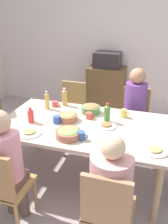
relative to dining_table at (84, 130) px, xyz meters
name	(u,v)px	position (x,y,z in m)	size (l,w,h in m)	color
ground_plane	(84,177)	(0.00, 0.00, -0.68)	(6.34, 6.34, 0.00)	#A18F91
wall_back	(121,43)	(0.00, 2.36, 0.62)	(5.52, 0.12, 2.60)	silver
dining_table	(84,130)	(0.00, 0.00, 0.00)	(1.93, 1.09, 0.75)	#C5B09D
chair_1	(2,185)	(-0.48, -0.92, -0.16)	(0.40, 0.40, 0.90)	#AE8249
person_1	(5,159)	(-0.48, -0.83, 0.06)	(0.32, 0.32, 1.21)	brown
chair_2	(72,108)	(-0.48, 0.92, -0.16)	(0.40, 0.40, 0.90)	tan
chair_4	(134,115)	(0.48, 0.92, -0.16)	(0.40, 0.40, 0.90)	#B48949
person_4	(135,103)	(0.48, 0.83, 0.06)	(0.30, 0.30, 1.23)	#322955
chair_5	(108,210)	(0.48, -0.92, -0.16)	(0.40, 0.40, 0.90)	#AB7647
person_5	(111,184)	(0.48, -0.83, 0.02)	(0.34, 0.34, 1.14)	brown
plate_0	(155,150)	(0.79, -0.34, 0.09)	(0.25, 0.25, 0.04)	white
plate_1	(29,132)	(-0.49, -0.38, 0.09)	(0.26, 0.26, 0.04)	white
plate_2	(106,143)	(0.33, -0.36, 0.09)	(0.23, 0.23, 0.04)	silver
plate_3	(106,125)	(0.25, 0.02, 0.09)	(0.22, 0.22, 0.04)	white
bowl_0	(68,117)	(-0.21, 0.04, 0.12)	(0.22, 0.22, 0.09)	#A25D42
bowl_1	(91,109)	(-0.01, 0.32, 0.13)	(0.23, 0.23, 0.11)	#4F824A
bowl_2	(68,133)	(-0.07, -0.33, 0.12)	(0.26, 0.26, 0.09)	#A05D49
cup_0	(55,104)	(-0.51, 0.38, 0.11)	(0.11, 0.08, 0.07)	#D44843
cup_1	(57,120)	(-0.30, -0.07, 0.12)	(0.12, 0.08, 0.08)	#3052A4
cup_2	(89,116)	(0.02, 0.15, 0.11)	(0.11, 0.08, 0.08)	#CD5143
cup_3	(81,136)	(0.07, -0.33, 0.12)	(0.12, 0.08, 0.09)	#345496
cup_4	(124,113)	(0.40, 0.32, 0.12)	(0.11, 0.07, 0.10)	#E8BE55
bottle_0	(65,97)	(-0.41, 0.45, 0.19)	(0.07, 0.07, 0.24)	gold
bottle_1	(107,113)	(0.23, 0.13, 0.18)	(0.07, 0.07, 0.23)	#477E30
bottle_2	(31,116)	(-0.59, -0.14, 0.16)	(0.07, 0.07, 0.18)	red
bottle_3	(47,101)	(-0.58, 0.27, 0.19)	(0.05, 0.05, 0.24)	gold
side_cabinet	(106,90)	(-0.18, 2.06, -0.23)	(0.70, 0.44, 0.90)	brown
microwave	(107,60)	(-0.18, 2.06, 0.36)	(0.48, 0.36, 0.28)	#2D262B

